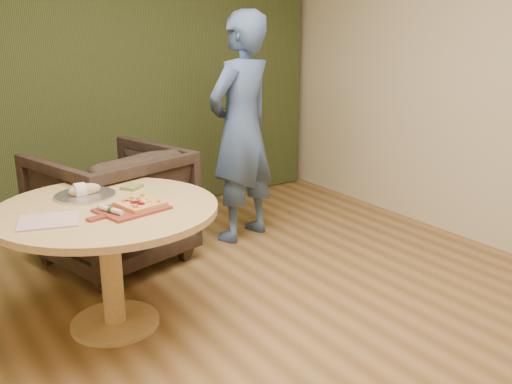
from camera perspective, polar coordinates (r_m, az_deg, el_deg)
The scene contains 12 objects.
room_shell at distance 2.62m, azimuth 1.07°, elevation 9.01°, with size 5.04×6.04×2.84m.
curtain at distance 5.26m, azimuth -17.72°, elevation 12.06°, with size 4.80×0.14×2.78m, color #293417.
pedestal_table at distance 3.37m, azimuth -14.56°, elevation -3.66°, with size 1.26×1.26×0.75m.
pizza_paddle at distance 3.21m, azimuth -12.45°, elevation -1.72°, with size 0.47×0.34×0.01m.
flatbread_pizza at distance 3.24m, azimuth -11.50°, elevation -1.15°, with size 0.26×0.26×0.04m.
cutlery_roll at distance 3.16m, azimuth -14.29°, elevation -1.75°, with size 0.09×0.19×0.03m.
newspaper at distance 3.16m, azimuth -20.05°, elevation -2.73°, with size 0.30×0.25×0.01m, color white.
serving_tray at distance 3.54m, azimuth -16.71°, elevation -0.32°, with size 0.36×0.36×0.02m.
bread_roll at distance 3.53m, azimuth -16.90°, elevation 0.22°, with size 0.19×0.09×0.09m.
green_packet at distance 3.64m, azimuth -12.31°, elevation 0.50°, with size 0.12×0.10×0.02m, color #56642D.
armchair at distance 4.34m, azimuth -14.32°, elevation -0.83°, with size 0.94×0.88×0.97m, color black.
person_standing at distance 4.62m, azimuth -1.48°, elevation 6.34°, with size 0.67×0.44×1.85m, color #405C8D.
Camera 1 is at (-1.48, -2.13, 1.75)m, focal length 40.00 mm.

